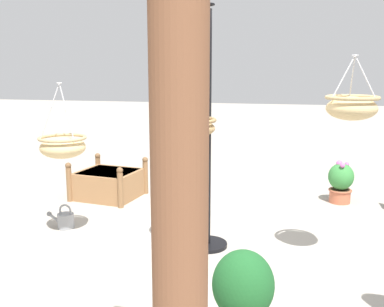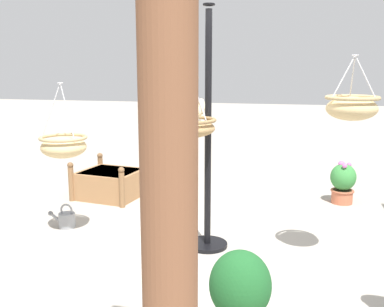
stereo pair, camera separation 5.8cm
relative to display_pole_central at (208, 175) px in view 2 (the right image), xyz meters
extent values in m
plane|color=#A8A093|center=(0.12, 0.11, -0.80)|extent=(40.00, 40.00, 0.00)
cylinder|color=black|center=(0.00, 0.00, 0.44)|extent=(0.07, 0.07, 2.50)
cylinder|color=black|center=(0.00, 0.00, -0.78)|extent=(0.44, 0.44, 0.04)
torus|color=black|center=(0.00, 0.00, 1.73)|extent=(0.12, 0.12, 0.02)
ellipsoid|color=#A37F51|center=(0.15, 0.25, 0.53)|extent=(0.53, 0.53, 0.18)
torus|color=olive|center=(0.15, 0.25, 0.61)|extent=(0.56, 0.56, 0.04)
ellipsoid|color=silver|center=(0.15, 0.25, 0.55)|extent=(0.47, 0.47, 0.15)
cylinder|color=#B7B7BC|center=(0.26, 0.31, 0.86)|extent=(0.23, 0.14, 0.51)
cylinder|color=#B7B7BC|center=(0.04, 0.31, 0.86)|extent=(0.23, 0.14, 0.51)
cylinder|color=#B7B7BC|center=(0.15, 0.13, 0.86)|extent=(0.01, 0.26, 0.51)
torus|color=#B7B7BC|center=(0.15, 0.25, 1.11)|extent=(0.06, 0.06, 0.01)
ellipsoid|color=beige|center=(0.15, 0.26, 0.70)|extent=(0.26, 0.22, 0.30)
sphere|color=beige|center=(0.15, 0.26, 0.94)|extent=(0.24, 0.24, 0.20)
ellipsoid|color=beige|center=(0.15, 0.33, 0.93)|extent=(0.10, 0.09, 0.06)
sphere|color=black|center=(0.15, 0.36, 0.93)|extent=(0.03, 0.03, 0.03)
sphere|color=beige|center=(0.08, 0.26, 1.02)|extent=(0.08, 0.08, 0.08)
sphere|color=beige|center=(0.22, 0.26, 1.02)|extent=(0.08, 0.08, 0.08)
ellipsoid|color=beige|center=(0.01, 0.29, 0.74)|extent=(0.08, 0.15, 0.19)
ellipsoid|color=beige|center=(0.29, 0.29, 0.74)|extent=(0.08, 0.15, 0.19)
ellipsoid|color=beige|center=(0.08, 0.37, 0.59)|extent=(0.09, 0.18, 0.09)
ellipsoid|color=beige|center=(0.22, 0.37, 0.59)|extent=(0.09, 0.18, 0.09)
ellipsoid|color=tan|center=(-1.37, 0.28, 0.76)|extent=(0.45, 0.45, 0.22)
torus|color=tan|center=(-1.37, 0.28, 0.85)|extent=(0.48, 0.48, 0.04)
cylinder|color=#B7B7BC|center=(-1.28, 0.33, 1.04)|extent=(0.19, 0.12, 0.38)
cylinder|color=#B7B7BC|center=(-1.46, 0.33, 1.04)|extent=(0.19, 0.12, 0.38)
cylinder|color=#B7B7BC|center=(-1.37, 0.18, 1.04)|extent=(0.01, 0.22, 0.38)
torus|color=#B7B7BC|center=(-1.37, 0.28, 1.22)|extent=(0.06, 0.06, 0.01)
ellipsoid|color=tan|center=(1.58, 0.17, 0.26)|extent=(0.49, 0.49, 0.23)
torus|color=tan|center=(1.58, 0.17, 0.37)|extent=(0.52, 0.52, 0.04)
cylinder|color=#B7B7BC|center=(1.68, 0.23, 0.66)|extent=(0.21, 0.13, 0.60)
cylinder|color=#B7B7BC|center=(1.48, 0.23, 0.66)|extent=(0.21, 0.13, 0.60)
cylinder|color=#B7B7BC|center=(1.58, 0.06, 0.66)|extent=(0.01, 0.24, 0.60)
torus|color=#B7B7BC|center=(1.58, 0.17, 0.96)|extent=(0.06, 0.06, 0.01)
cylinder|color=brown|center=(-0.47, 3.01, 0.66)|extent=(0.21, 0.21, 2.93)
cube|color=#9E7047|center=(1.80, -1.51, -0.60)|extent=(0.95, 0.88, 0.40)
cube|color=#382819|center=(1.80, -1.51, -0.43)|extent=(0.84, 0.77, 0.06)
cylinder|color=brown|center=(1.43, -1.07, -0.55)|extent=(0.08, 0.08, 0.50)
cylinder|color=brown|center=(2.28, -1.20, -0.55)|extent=(0.08, 0.08, 0.50)
cylinder|color=brown|center=(1.33, -1.83, -0.55)|extent=(0.08, 0.08, 0.50)
cylinder|color=brown|center=(2.17, -1.95, -0.55)|extent=(0.08, 0.08, 0.50)
sphere|color=brown|center=(1.43, -1.07, -0.27)|extent=(0.09, 0.09, 0.09)
sphere|color=brown|center=(2.28, -1.20, -0.27)|extent=(0.09, 0.09, 0.09)
sphere|color=brown|center=(1.33, -1.83, -0.27)|extent=(0.09, 0.09, 0.09)
sphere|color=brown|center=(2.17, -1.95, -0.27)|extent=(0.09, 0.09, 0.09)
ellipsoid|color=#1E5B28|center=(-0.57, 1.64, -0.37)|extent=(0.44, 0.44, 0.49)
cylinder|color=#BC6042|center=(-1.57, -2.01, -0.71)|extent=(0.30, 0.30, 0.19)
torus|color=#A9573B|center=(-1.57, -2.01, -0.62)|extent=(0.33, 0.33, 0.03)
cylinder|color=#382819|center=(-1.57, -2.01, -0.63)|extent=(0.26, 0.26, 0.03)
ellipsoid|color=#38843D|center=(-1.57, -2.01, -0.42)|extent=(0.36, 0.36, 0.38)
sphere|color=#D166B7|center=(-1.54, -2.02, -0.23)|extent=(0.09, 0.09, 0.09)
sphere|color=#D166B7|center=(-1.57, -1.88, -0.23)|extent=(0.07, 0.07, 0.07)
sphere|color=#D166B7|center=(-1.64, -2.02, -0.24)|extent=(0.06, 0.06, 0.06)
cylinder|color=gray|center=(1.78, -0.17, -0.71)|extent=(0.20, 0.20, 0.18)
cylinder|color=gray|center=(1.93, -0.17, -0.70)|extent=(0.17, 0.04, 0.14)
sphere|color=slate|center=(2.00, -0.17, -0.64)|extent=(0.06, 0.06, 0.06)
torus|color=gray|center=(1.78, -0.17, -0.58)|extent=(0.16, 0.02, 0.16)
camera|label=1|loc=(-0.85, 4.50, 1.11)|focal=41.52mm
camera|label=2|loc=(-0.91, 4.49, 1.11)|focal=41.52mm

